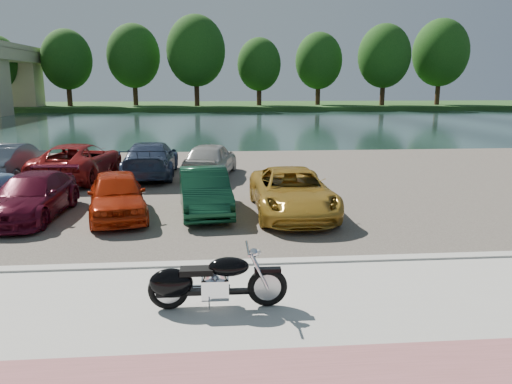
% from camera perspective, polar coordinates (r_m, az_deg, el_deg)
% --- Properties ---
extents(ground, '(200.00, 200.00, 0.00)m').
position_cam_1_polar(ground, '(8.79, 0.70, -13.24)').
color(ground, '#595447').
rests_on(ground, ground).
extents(promenade, '(60.00, 6.00, 0.10)m').
position_cam_1_polar(promenade, '(7.88, 1.44, -16.03)').
color(promenade, '#B3B2A9').
rests_on(promenade, ground).
extents(kerb, '(60.00, 0.30, 0.14)m').
position_cam_1_polar(kerb, '(10.59, -0.36, -8.24)').
color(kerb, '#B3B2A9').
rests_on(kerb, ground).
extents(parking_lot, '(60.00, 18.00, 0.04)m').
position_cam_1_polar(parking_lot, '(19.28, -2.48, 1.04)').
color(parking_lot, '#47413A').
rests_on(parking_lot, ground).
extents(river, '(120.00, 40.00, 0.00)m').
position_cam_1_polar(river, '(48.04, -3.98, 7.78)').
color(river, '#182C28').
rests_on(river, ground).
extents(far_bank, '(120.00, 24.00, 0.60)m').
position_cam_1_polar(far_bank, '(79.97, -4.39, 9.80)').
color(far_bank, '#1F4117').
rests_on(far_bank, ground).
extents(far_trees, '(70.25, 10.68, 12.52)m').
position_cam_1_polar(far_trees, '(73.95, -0.93, 15.20)').
color(far_trees, '#321D12').
rests_on(far_trees, far_bank).
extents(motorcycle, '(2.33, 0.75, 1.05)m').
position_cam_1_polar(motorcycle, '(8.46, -5.86, -10.19)').
color(motorcycle, black).
rests_on(motorcycle, promenade).
extents(car_3, '(1.91, 4.32, 1.23)m').
position_cam_1_polar(car_3, '(15.49, -24.25, -0.45)').
color(car_3, '#4D0B1D').
rests_on(car_3, parking_lot).
extents(car_4, '(2.29, 4.06, 1.30)m').
position_cam_1_polar(car_4, '(14.70, -15.60, -0.30)').
color(car_4, '#AF280B').
rests_on(car_4, parking_lot).
extents(car_5, '(1.72, 4.04, 1.29)m').
position_cam_1_polar(car_5, '(14.75, -5.91, 0.11)').
color(car_5, '#103C24').
rests_on(car_5, parking_lot).
extents(car_6, '(2.21, 4.75, 1.32)m').
position_cam_1_polar(car_6, '(14.52, 4.16, -0.00)').
color(car_6, '#B28629').
rests_on(car_6, parking_lot).
extents(car_9, '(1.75, 4.63, 1.51)m').
position_cam_1_polar(car_9, '(21.63, -26.28, 3.09)').
color(car_9, slate).
rests_on(car_9, parking_lot).
extents(car_10, '(2.92, 5.40, 1.44)m').
position_cam_1_polar(car_10, '(21.05, -19.67, 3.33)').
color(car_10, maroon).
rests_on(car_10, parking_lot).
extents(car_11, '(2.06, 4.97, 1.44)m').
position_cam_1_polar(car_11, '(20.86, -11.93, 3.70)').
color(car_11, '#2A3752').
rests_on(car_11, parking_lot).
extents(car_12, '(2.50, 4.40, 1.41)m').
position_cam_1_polar(car_12, '(20.57, -5.22, 3.77)').
color(car_12, '#A8A8A4').
rests_on(car_12, parking_lot).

